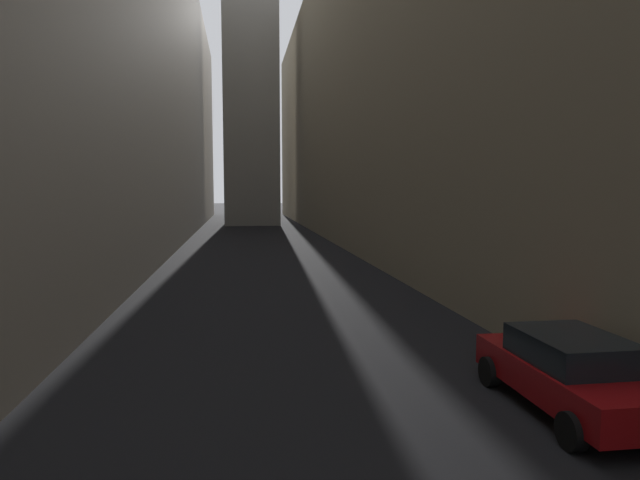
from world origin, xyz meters
TOP-DOWN VIEW (x-y plane):
  - ground_plane at (0.00, 48.00)m, footprint 264.00×264.00m
  - building_block_left at (-12.80, 50.00)m, footprint 14.60×108.00m
  - building_block_right at (13.16, 50.00)m, footprint 15.32×108.00m
  - parked_car_right_far at (4.40, 23.15)m, footprint 1.89×4.09m

SIDE VIEW (x-z plane):
  - ground_plane at x=0.00m, z-range 0.00..0.00m
  - parked_car_right_far at x=4.40m, z-range 0.03..1.44m
  - building_block_right at x=13.16m, z-range 0.00..23.92m
  - building_block_left at x=-12.80m, z-range 0.00..24.66m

